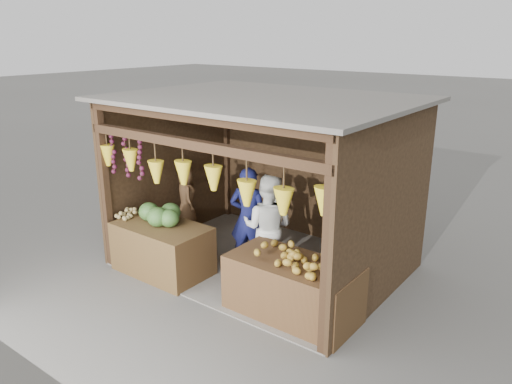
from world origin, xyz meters
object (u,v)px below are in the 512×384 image
counter_right (292,288)px  man_standing (249,219)px  counter_left (163,249)px  woman_standing (268,227)px  vendor_seated (187,197)px

counter_right → man_standing: (-1.32, 0.77, 0.43)m
counter_left → counter_right: size_ratio=0.86×
man_standing → woman_standing: bearing=146.9°
man_standing → woman_standing: man_standing is taller
man_standing → vendor_seated: man_standing is taller
vendor_seated → man_standing: bearing=-151.5°
woman_standing → counter_right: bearing=124.2°
woman_standing → vendor_seated: (-1.92, 0.25, 0.03)m
counter_right → vendor_seated: size_ratio=1.67×
counter_right → man_standing: size_ratio=1.05×
counter_right → counter_left: bearing=-176.0°
counter_right → vendor_seated: (-2.81, 0.93, 0.45)m
counter_left → vendor_seated: vendor_seated is taller
counter_left → woman_standing: woman_standing is taller
man_standing → vendor_seated: size_ratio=1.60×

